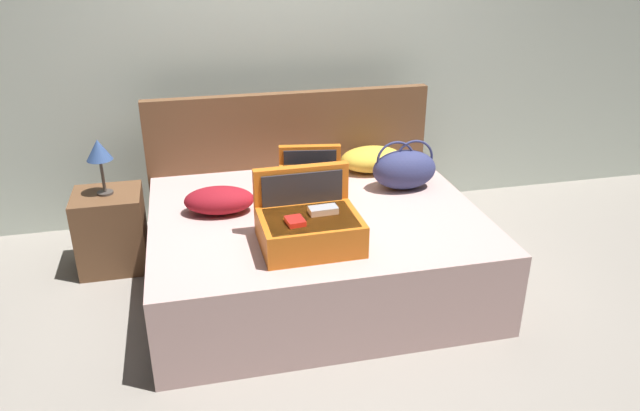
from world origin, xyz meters
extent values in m
plane|color=gray|center=(0.00, 0.00, 0.00)|extent=(12.00, 12.00, 0.00)
cube|color=#B7C1B2|center=(0.00, 1.65, 1.30)|extent=(8.00, 0.10, 2.60)
cube|color=#BC9993|center=(0.00, 0.40, 0.26)|extent=(2.01, 1.61, 0.52)
cube|color=brown|center=(0.00, 1.25, 0.53)|extent=(2.05, 0.08, 1.07)
cube|color=#D16619|center=(-0.13, -0.03, 0.61)|extent=(0.55, 0.40, 0.18)
cube|color=#28282D|center=(-0.13, -0.03, 0.64)|extent=(0.48, 0.36, 0.13)
cube|color=#B21E19|center=(-0.22, -0.08, 0.72)|extent=(0.10, 0.12, 0.03)
cube|color=#99999E|center=(-0.04, 0.01, 0.72)|extent=(0.16, 0.09, 0.04)
cube|color=#D16619|center=(-0.13, 0.19, 0.72)|extent=(0.54, 0.07, 0.39)
cube|color=#28282D|center=(-0.13, 0.16, 0.72)|extent=(0.46, 0.02, 0.33)
cube|color=#D16619|center=(0.02, 0.63, 0.61)|extent=(0.45, 0.36, 0.18)
cube|color=#28282D|center=(0.02, 0.63, 0.64)|extent=(0.40, 0.31, 0.12)
cube|color=#99999E|center=(-0.05, 0.60, 0.72)|extent=(0.15, 0.09, 0.04)
cube|color=#D16619|center=(0.05, 0.80, 0.67)|extent=(0.41, 0.12, 0.29)
cube|color=#28282D|center=(0.05, 0.77, 0.67)|extent=(0.34, 0.07, 0.25)
ellipsoid|color=navy|center=(0.66, 0.64, 0.66)|extent=(0.44, 0.27, 0.27)
torus|color=navy|center=(0.60, 0.64, 0.73)|extent=(0.26, 0.03, 0.26)
torus|color=navy|center=(0.73, 0.64, 0.73)|extent=(0.26, 0.03, 0.26)
ellipsoid|color=maroon|center=(-0.58, 0.53, 0.60)|extent=(0.46, 0.31, 0.16)
ellipsoid|color=gold|center=(0.55, 1.00, 0.61)|extent=(0.46, 0.32, 0.17)
cube|color=brown|center=(-1.29, 0.96, 0.27)|extent=(0.44, 0.40, 0.54)
cylinder|color=#3F3833|center=(-1.29, 0.96, 0.55)|extent=(0.10, 0.10, 0.01)
cylinder|color=#4C443D|center=(-1.29, 0.96, 0.66)|extent=(0.02, 0.02, 0.22)
cone|color=navy|center=(-1.29, 0.96, 0.84)|extent=(0.16, 0.16, 0.13)
camera|label=1|loc=(-0.74, -2.90, 2.13)|focal=34.03mm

